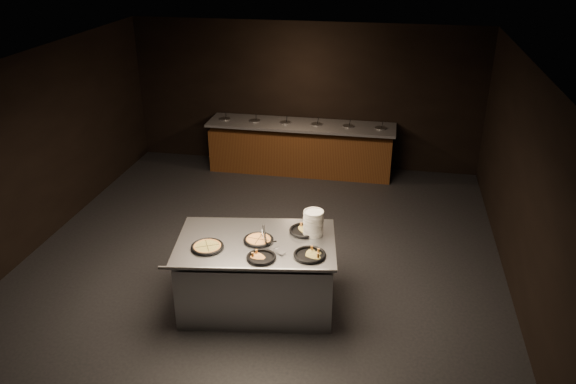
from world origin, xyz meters
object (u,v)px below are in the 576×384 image
serving_counter (257,275)px  plate_stack (313,223)px  pan_veggie_whole (207,247)px  pan_cheese_whole (258,240)px

serving_counter → plate_stack: bearing=16.5°
pan_veggie_whole → pan_cheese_whole: size_ratio=1.08×
serving_counter → plate_stack: 0.99m
plate_stack → pan_veggie_whole: size_ratio=0.80×
plate_stack → pan_veggie_whole: (-1.22, -0.58, -0.14)m
serving_counter → pan_veggie_whole: bearing=-162.6°
serving_counter → pan_veggie_whole: pan_veggie_whole is taller
plate_stack → pan_veggie_whole: bearing=-154.5°
serving_counter → pan_cheese_whole: size_ratio=5.69×
serving_counter → plate_stack: size_ratio=6.64×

